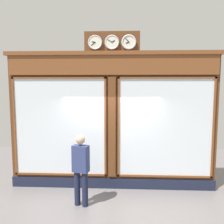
% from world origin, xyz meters
% --- Properties ---
extents(shop_facade, '(5.64, 0.42, 4.18)m').
position_xyz_m(shop_facade, '(-0.00, -0.13, 1.85)').
color(shop_facade, '#5B3319').
rests_on(shop_facade, ground_plane).
extents(pedestrian, '(0.41, 0.32, 1.69)m').
position_xyz_m(pedestrian, '(0.67, 1.01, 0.93)').
color(pedestrian, '#191E38').
rests_on(pedestrian, ground_plane).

